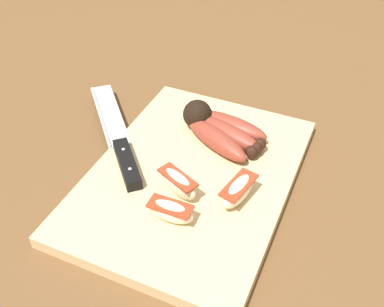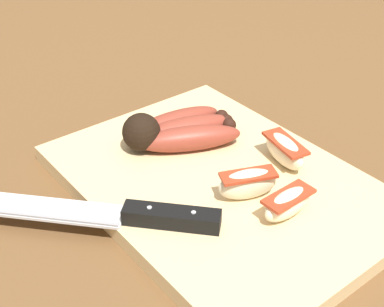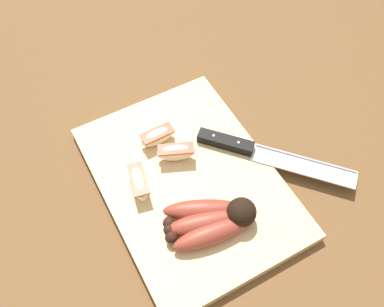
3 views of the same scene
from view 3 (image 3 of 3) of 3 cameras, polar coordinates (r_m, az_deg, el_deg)
ground_plane at (r=0.74m, az=-2.12°, el=-3.96°), size 6.00×6.00×0.00m
cutting_board at (r=0.73m, az=-0.45°, el=-3.77°), size 0.39×0.28×0.02m
banana_bunch at (r=0.67m, az=2.72°, el=-8.87°), size 0.11×0.15×0.05m
chefs_knife at (r=0.75m, az=8.01°, el=0.47°), size 0.23×0.21×0.02m
apple_wedge_near at (r=0.73m, az=-2.16°, el=0.13°), size 0.05×0.07×0.04m
apple_wedge_middle at (r=0.71m, az=-7.09°, el=-3.80°), size 0.07×0.04×0.03m
apple_wedge_far at (r=0.75m, az=-4.60°, el=2.30°), size 0.03×0.06×0.03m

